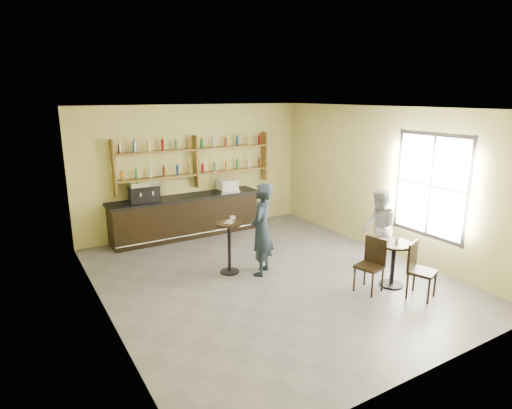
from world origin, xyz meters
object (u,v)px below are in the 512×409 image
pastry_case (227,185)px  patron_second (379,229)px  pedestal_table (229,248)px  bar_counter (186,216)px  chair_south (422,271)px  man_main (262,230)px  cafe_table (393,264)px  espresso_machine (144,191)px  chair_west (369,266)px

pastry_case → patron_second: bearing=-63.0°
pastry_case → pedestal_table: size_ratio=0.47×
bar_counter → chair_south: size_ratio=3.84×
bar_counter → man_main: bearing=-82.5°
pedestal_table → man_main: bearing=-35.4°
bar_counter → patron_second: size_ratio=2.34×
pastry_case → cafe_table: pastry_case is taller
pedestal_table → cafe_table: size_ratio=1.24×
chair_south → pastry_case: bearing=80.0°
espresso_machine → man_main: (1.40, -2.93, -0.35)m
bar_counter → chair_west: size_ratio=3.89×
espresso_machine → man_main: man_main is taller
bar_counter → man_main: 2.98m
chair_south → bar_counter: bearing=91.5°
espresso_machine → cafe_table: size_ratio=0.80×
chair_south → pedestal_table: bearing=109.9°
bar_counter → man_main: (0.39, -2.93, 0.40)m
chair_west → pedestal_table: bearing=-153.8°
bar_counter → pastry_case: 1.33m
pastry_case → cafe_table: size_ratio=0.58×
patron_second → man_main: bearing=-80.9°
espresso_machine → cafe_table: 5.68m
pastry_case → pedestal_table: 2.94m
pastry_case → cafe_table: bearing=-71.5°
pastry_case → patron_second: size_ratio=0.30×
espresso_machine → patron_second: 5.29m
chair_west → man_main: bearing=-158.1°
patron_second → espresso_machine: bearing=-105.4°
pedestal_table → cafe_table: 3.10m
bar_counter → pedestal_table: 2.56m
pastry_case → chair_west: size_ratio=0.50×
pedestal_table → chair_south: 3.56m
bar_counter → espresso_machine: bearing=180.0°
pedestal_table → chair_south: size_ratio=1.05×
man_main → chair_west: size_ratio=1.88×
cafe_table → chair_south: size_ratio=0.85×
patron_second → bar_counter: bearing=-114.6°
man_main → chair_south: 2.97m
man_main → bar_counter: bearing=-124.6°
pastry_case → chair_west: (0.45, -4.59, -0.68)m
pastry_case → man_main: man_main is taller
patron_second → chair_south: bearing=15.6°
pastry_case → chair_west: 4.66m
chair_south → patron_second: size_ratio=0.61×
espresso_machine → pedestal_table: (0.88, -2.56, -0.74)m
chair_south → chair_west: bearing=111.3°
man_main → patron_second: man_main is taller
chair_south → patron_second: patron_second is taller
cafe_table → chair_west: chair_west is taller
bar_counter → espresso_machine: size_ratio=5.67×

